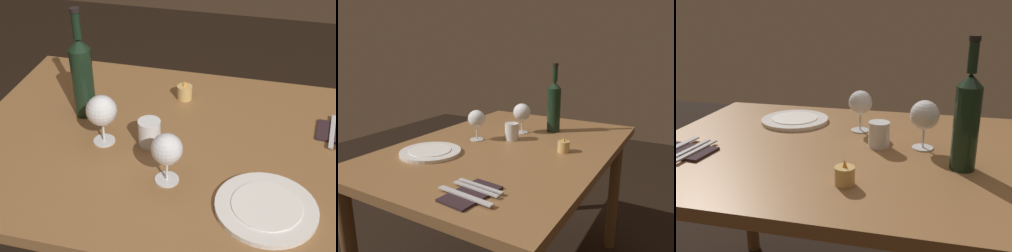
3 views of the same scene
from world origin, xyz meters
The scene contains 8 objects.
dining_table centered at (0.00, 0.00, 0.65)m, with size 1.30×0.90×0.74m.
wine_glass_left centered at (-0.23, -0.04, 0.85)m, with size 0.09×0.09×0.16m.
wine_glass_right centered at (0.00, -0.17, 0.84)m, with size 0.08×0.08×0.15m.
wine_bottle centered at (-0.34, 0.09, 0.88)m, with size 0.07×0.07×0.36m.
water_tumbler centered at (-0.09, -0.03, 0.78)m, with size 0.07×0.07×0.08m.
votive_candle centered at (-0.04, 0.26, 0.76)m, with size 0.05×0.05×0.07m.
dinner_plate centered at (0.27, -0.22, 0.75)m, with size 0.26×0.26×0.02m.
fork_outer centered at (0.44, 0.16, 0.75)m, with size 0.03×0.18×0.00m.
Camera 1 is at (0.23, -1.09, 1.57)m, focal length 49.66 mm.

